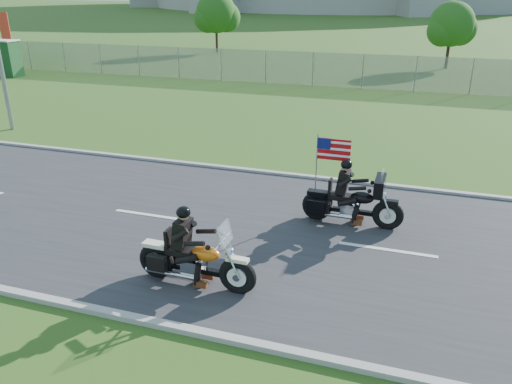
% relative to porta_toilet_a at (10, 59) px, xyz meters
% --- Properties ---
extents(ground, '(420.00, 420.00, 0.00)m').
position_rel_porta_toilet_a_xyz_m(ground, '(22.00, -17.00, -1.15)').
color(ground, '#2F4E18').
rests_on(ground, ground).
extents(road, '(120.00, 8.00, 0.04)m').
position_rel_porta_toilet_a_xyz_m(road, '(22.00, -17.00, -1.13)').
color(road, '#28282B').
rests_on(road, ground).
extents(curb_north, '(120.00, 0.18, 0.12)m').
position_rel_porta_toilet_a_xyz_m(curb_north, '(22.00, -12.95, -1.10)').
color(curb_north, '#9E9B93').
rests_on(curb_north, ground).
extents(curb_south, '(120.00, 0.18, 0.12)m').
position_rel_porta_toilet_a_xyz_m(curb_south, '(22.00, -21.05, -1.10)').
color(curb_south, '#9E9B93').
rests_on(curb_south, ground).
extents(fence, '(60.00, 0.03, 2.00)m').
position_rel_porta_toilet_a_xyz_m(fence, '(17.00, 3.00, -0.15)').
color(fence, gray).
rests_on(fence, ground).
extents(porta_toilet_a, '(1.10, 1.10, 2.30)m').
position_rel_porta_toilet_a_xyz_m(porta_toilet_a, '(0.00, 0.00, 0.00)').
color(porta_toilet_a, '#143F19').
rests_on(porta_toilet_a, ground).
extents(tree_fence_near, '(3.52, 3.28, 4.75)m').
position_rel_porta_toilet_a_xyz_m(tree_fence_near, '(28.04, 13.04, 1.82)').
color(tree_fence_near, '#382316').
rests_on(tree_fence_near, ground).
extents(tree_fence_mid, '(3.96, 3.69, 5.30)m').
position_rel_porta_toilet_a_xyz_m(tree_fence_mid, '(8.05, 17.04, 2.15)').
color(tree_fence_mid, '#382316').
rests_on(tree_fence_mid, ground).
extents(motorcycle_lead, '(2.56, 0.63, 1.72)m').
position_rel_porta_toilet_a_xyz_m(motorcycle_lead, '(22.39, -19.62, -0.61)').
color(motorcycle_lead, black).
rests_on(motorcycle_lead, ground).
extents(motorcycle_follow, '(2.55, 0.84, 2.13)m').
position_rel_porta_toilet_a_xyz_m(motorcycle_follow, '(24.99, -15.85, -0.56)').
color(motorcycle_follow, black).
rests_on(motorcycle_follow, ground).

